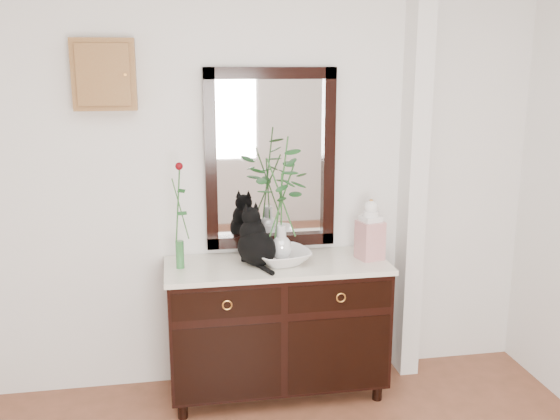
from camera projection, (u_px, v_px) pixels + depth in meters
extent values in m
cube|color=silver|center=(254.00, 174.00, 3.82)|extent=(3.60, 0.04, 2.70)
cube|color=silver|center=(413.00, 171.00, 3.91)|extent=(0.12, 0.20, 2.70)
cube|color=black|center=(277.00, 324.00, 3.81)|extent=(1.30, 0.50, 0.82)
cube|color=silver|center=(277.00, 266.00, 3.72)|extent=(1.33, 0.52, 0.03)
cube|color=black|center=(271.00, 159.00, 3.80)|extent=(0.80, 0.06, 1.10)
cube|color=white|center=(270.00, 159.00, 3.82)|extent=(0.66, 0.01, 0.96)
cube|color=brown|center=(104.00, 75.00, 3.50)|extent=(0.35, 0.10, 0.40)
imported|color=silver|center=(281.00, 257.00, 3.70)|extent=(0.40, 0.40, 0.08)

